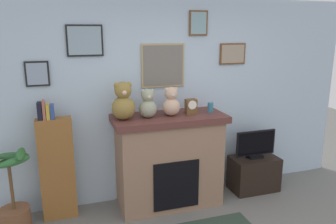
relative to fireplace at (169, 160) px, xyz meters
The scene contains 11 objects.
back_wall 0.80m from the fireplace, 71.40° to the left, with size 5.20×0.15×2.60m.
fireplace is the anchor object (origin of this frame).
bookshelf 1.36m from the fireplace, behind, with size 0.40×0.16×1.45m.
potted_plant 1.86m from the fireplace, behind, with size 0.55×0.57×0.95m.
tv_stand 1.31m from the fireplace, ahead, with size 0.65×0.40×0.48m, color black.
television 1.26m from the fireplace, ahead, with size 0.58×0.14×0.39m.
candle_jar 0.85m from the fireplace, ahead, with size 0.07×0.07×0.13m, color teal.
mantel_clock 0.74m from the fireplace, ahead, with size 0.14×0.10×0.19m.
teddy_bear_cream 0.97m from the fireplace, behind, with size 0.28×0.28×0.45m.
teddy_bear_grey 0.79m from the fireplace, behind, with size 0.22×0.22×0.35m.
teddy_bear_tan 0.75m from the fireplace, 38.58° to the right, with size 0.22×0.22×0.35m.
Camera 1 is at (-1.36, -2.14, 2.23)m, focal length 35.83 mm.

